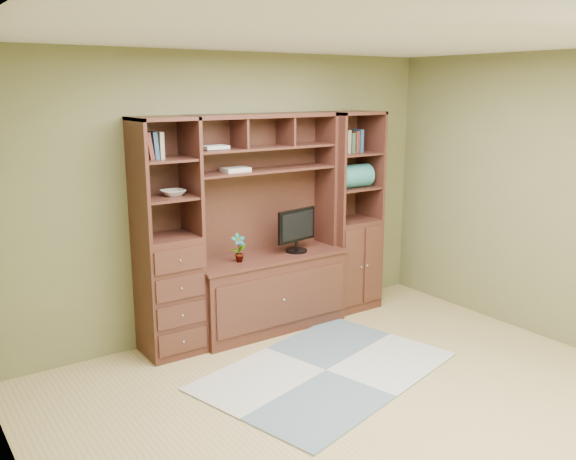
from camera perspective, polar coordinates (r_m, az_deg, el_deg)
room at (r=4.16m, az=8.35°, el=-0.58°), size 4.60×4.10×2.64m
center_hutch at (r=5.70m, az=-1.80°, el=0.47°), size 1.54×0.53×2.05m
left_tower at (r=5.28m, az=-11.21°, el=-0.81°), size 0.50×0.45×2.05m
right_tower at (r=6.33m, az=5.83°, el=1.68°), size 0.55×0.45×2.05m
rug at (r=5.15m, az=3.58°, el=-13.00°), size 2.28×1.80×0.01m
monitor at (r=5.84m, az=0.80°, el=0.70°), size 0.50×0.29×0.58m
orchid at (r=5.54m, az=-4.63°, el=-1.68°), size 0.14×0.10×0.27m
magazines at (r=5.53m, az=-4.94°, el=5.66°), size 0.24×0.17×0.04m
bowl at (r=5.23m, az=-10.70°, el=3.44°), size 0.20×0.20×0.05m
blanket_teal at (r=6.21m, az=6.04°, el=5.03°), size 0.40×0.23×0.23m
blanket_red at (r=6.43m, az=6.48°, el=5.13°), size 0.36×0.20×0.20m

